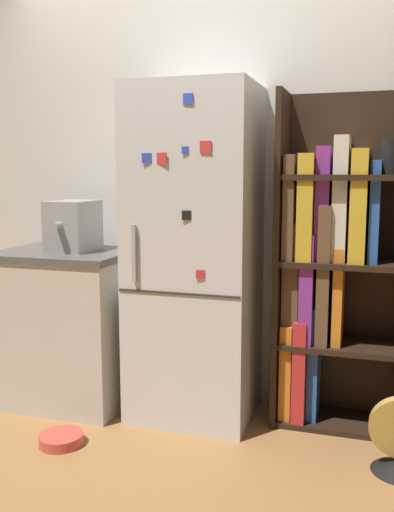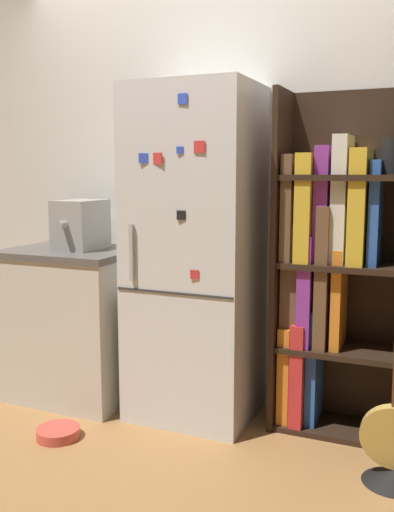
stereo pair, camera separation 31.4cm
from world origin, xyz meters
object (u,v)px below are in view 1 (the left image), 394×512
object	(u,v)px
refrigerator	(195,255)
pet_bowl	(61,438)
bookshelf	(333,267)
espresso_machine	(73,226)

from	to	relation	value
refrigerator	pet_bowl	distance (m)	1.19
bookshelf	pet_bowl	distance (m)	1.68
refrigerator	pet_bowl	size ratio (longest dim) A/B	8.10
pet_bowl	bookshelf	bearing A→B (deg)	28.95
refrigerator	pet_bowl	xyz separation A→B (m)	(-0.53, -0.58, -0.89)
bookshelf	refrigerator	bearing A→B (deg)	-170.04
espresso_machine	pet_bowl	distance (m)	1.20
refrigerator	bookshelf	world-z (taller)	refrigerator
bookshelf	espresso_machine	world-z (taller)	bookshelf
pet_bowl	espresso_machine	bearing A→B (deg)	110.85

